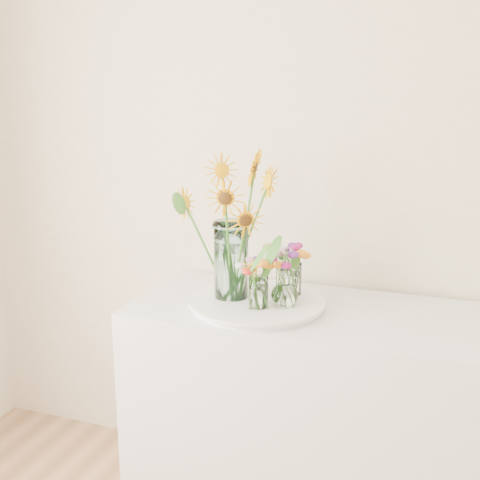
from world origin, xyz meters
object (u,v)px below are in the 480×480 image
at_px(small_vase_a, 258,292).
at_px(small_vase_b, 285,287).
at_px(small_vase_c, 292,279).
at_px(counter, 315,419).
at_px(mason_jar, 231,260).
at_px(tray, 257,304).

bearing_deg(small_vase_a, small_vase_b, 34.91).
xyz_separation_m(small_vase_a, small_vase_c, (0.07, 0.18, 0.00)).
xyz_separation_m(small_vase_b, small_vase_c, (-0.01, 0.13, -0.01)).
relative_size(counter, mason_jar, 4.69).
distance_m(tray, small_vase_a, 0.11).
distance_m(small_vase_a, small_vase_b, 0.10).
distance_m(counter, small_vase_b, 0.56).
height_order(counter, small_vase_c, small_vase_c).
relative_size(counter, small_vase_c, 10.80).
bearing_deg(mason_jar, small_vase_b, -5.12).
bearing_deg(tray, small_vase_b, -10.08).
relative_size(small_vase_b, small_vase_c, 1.11).
height_order(mason_jar, small_vase_b, mason_jar).
relative_size(small_vase_a, small_vase_b, 0.84).
height_order(mason_jar, small_vase_a, mason_jar).
xyz_separation_m(counter, small_vase_c, (-0.12, 0.06, 0.54)).
bearing_deg(small_vase_b, small_vase_a, -145.09).
bearing_deg(tray, counter, 11.84).
bearing_deg(small_vase_b, counter, 30.38).
relative_size(counter, small_vase_a, 11.56).
bearing_deg(mason_jar, small_vase_c, 27.60).
height_order(mason_jar, small_vase_c, mason_jar).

